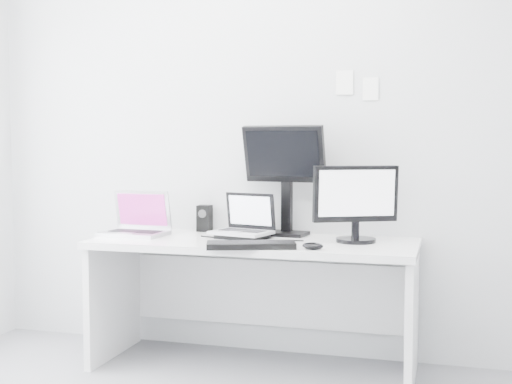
% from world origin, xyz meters
% --- Properties ---
extents(back_wall, '(3.60, 0.00, 3.60)m').
position_xyz_m(back_wall, '(0.00, 1.60, 1.35)').
color(back_wall, silver).
rests_on(back_wall, ground).
extents(desk, '(1.80, 0.70, 0.73)m').
position_xyz_m(desk, '(0.00, 1.25, 0.36)').
color(desk, silver).
rests_on(desk, ground).
extents(macbook, '(0.38, 0.30, 0.27)m').
position_xyz_m(macbook, '(-0.72, 1.23, 0.87)').
color(macbook, '#A8A8AD').
rests_on(macbook, desk).
extents(speaker, '(0.10, 0.10, 0.16)m').
position_xyz_m(speaker, '(-0.40, 1.54, 0.81)').
color(speaker, black).
rests_on(speaker, desk).
extents(dell_laptop, '(0.37, 0.32, 0.26)m').
position_xyz_m(dell_laptop, '(-0.08, 1.28, 0.86)').
color(dell_laptop, '#A1A2A8').
rests_on(dell_laptop, desk).
extents(rear_monitor, '(0.50, 0.23, 0.66)m').
position_xyz_m(rear_monitor, '(0.12, 1.49, 1.06)').
color(rear_monitor, black).
rests_on(rear_monitor, desk).
extents(samsung_monitor, '(0.52, 0.41, 0.43)m').
position_xyz_m(samsung_monitor, '(0.56, 1.32, 0.95)').
color(samsung_monitor, black).
rests_on(samsung_monitor, desk).
extents(keyboard, '(0.48, 0.30, 0.03)m').
position_xyz_m(keyboard, '(0.07, 0.96, 0.75)').
color(keyboard, black).
rests_on(keyboard, desk).
extents(mouse, '(0.12, 0.09, 0.04)m').
position_xyz_m(mouse, '(0.39, 1.00, 0.75)').
color(mouse, black).
rests_on(mouse, desk).
extents(wall_note_0, '(0.10, 0.00, 0.14)m').
position_xyz_m(wall_note_0, '(0.45, 1.59, 1.62)').
color(wall_note_0, white).
rests_on(wall_note_0, back_wall).
extents(wall_note_1, '(0.09, 0.00, 0.13)m').
position_xyz_m(wall_note_1, '(0.60, 1.59, 1.58)').
color(wall_note_1, white).
rests_on(wall_note_1, back_wall).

